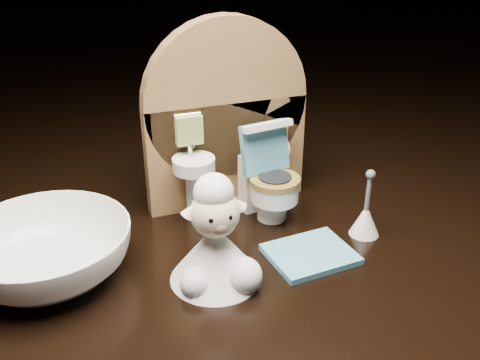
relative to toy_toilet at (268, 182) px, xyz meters
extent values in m
cube|color=black|center=(-0.02, -0.03, -0.08)|extent=(2.50, 2.50, 0.10)
cube|color=olive|center=(-0.02, 0.03, 0.01)|extent=(0.13, 0.02, 0.09)
cylinder|color=olive|center=(-0.02, 0.03, 0.06)|extent=(0.13, 0.02, 0.13)
cube|color=olive|center=(-0.02, 0.03, -0.03)|extent=(0.05, 0.04, 0.01)
cylinder|color=white|center=(-0.06, 0.01, -0.01)|extent=(0.01, 0.01, 0.04)
cylinder|color=white|center=(-0.06, 0.01, 0.02)|extent=(0.03, 0.03, 0.01)
cylinder|color=silver|center=(-0.06, 0.02, 0.03)|extent=(0.00, 0.00, 0.01)
cube|color=#96AC55|center=(-0.06, 0.02, 0.04)|extent=(0.02, 0.01, 0.02)
cube|color=olive|center=(0.01, 0.02, 0.02)|extent=(0.02, 0.01, 0.02)
cylinder|color=beige|center=(0.01, 0.02, 0.02)|extent=(0.02, 0.02, 0.02)
cylinder|color=white|center=(0.00, -0.01, -0.02)|extent=(0.02, 0.02, 0.02)
cylinder|color=white|center=(0.00, -0.01, 0.00)|extent=(0.04, 0.04, 0.02)
cylinder|color=olive|center=(0.00, -0.01, 0.01)|extent=(0.04, 0.04, 0.00)
cube|color=white|center=(0.00, 0.01, 0.00)|extent=(0.03, 0.02, 0.05)
cube|color=#4E93B1|center=(0.00, 0.01, 0.03)|extent=(0.04, 0.02, 0.04)
cube|color=white|center=(0.00, 0.00, 0.05)|extent=(0.04, 0.01, 0.01)
cylinder|color=#ACD821|center=(0.01, 0.01, 0.02)|extent=(0.01, 0.01, 0.01)
cube|color=#4E93B1|center=(0.00, -0.07, -0.03)|extent=(0.06, 0.05, 0.00)
cone|color=white|center=(0.06, -0.05, -0.02)|extent=(0.02, 0.02, 0.02)
cylinder|color=#59595B|center=(0.06, -0.05, 0.01)|extent=(0.00, 0.00, 0.03)
sphere|color=#59595B|center=(0.06, -0.05, 0.02)|extent=(0.01, 0.01, 0.01)
cone|color=white|center=(-0.06, -0.07, -0.01)|extent=(0.06, 0.06, 0.04)
sphere|color=white|center=(-0.05, -0.08, -0.02)|extent=(0.02, 0.02, 0.02)
sphere|color=white|center=(-0.08, -0.08, -0.02)|extent=(0.02, 0.02, 0.02)
sphere|color=#FCECC4|center=(-0.06, -0.07, 0.02)|extent=(0.03, 0.03, 0.03)
sphere|color=#9C765E|center=(-0.07, -0.08, 0.02)|extent=(0.01, 0.01, 0.01)
sphere|color=white|center=(-0.06, -0.07, 0.03)|extent=(0.02, 0.02, 0.02)
cone|color=#FCECC4|center=(-0.08, -0.07, 0.03)|extent=(0.01, 0.01, 0.01)
cone|color=#FCECC4|center=(-0.05, -0.07, 0.03)|extent=(0.01, 0.01, 0.01)
sphere|color=black|center=(-0.07, -0.08, 0.02)|extent=(0.00, 0.00, 0.00)
sphere|color=black|center=(-0.06, -0.08, 0.02)|extent=(0.00, 0.00, 0.00)
imported|color=white|center=(-0.17, -0.02, -0.01)|extent=(0.11, 0.11, 0.03)
camera|label=1|loc=(-0.15, -0.34, 0.19)|focal=40.00mm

